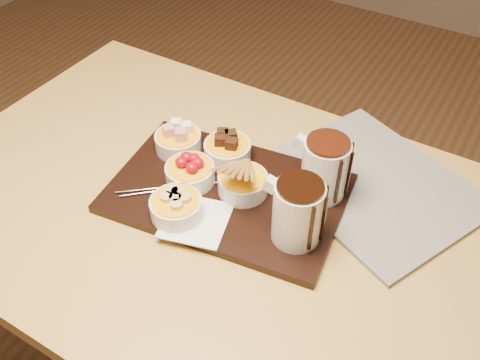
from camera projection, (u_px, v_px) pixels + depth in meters
The scene contains 12 objects.
dining_table at pixel (211, 234), 1.14m from camera, with size 1.20×0.80×0.75m.
serving_board at pixel (227, 193), 1.08m from camera, with size 0.46×0.30×0.02m, color black.
napkin at pixel (196, 220), 1.01m from camera, with size 0.12×0.12×0.00m, color white.
bowl_marshmallows at pixel (178, 142), 1.15m from camera, with size 0.10×0.10×0.04m, color silver.
bowl_cake at pixel (227, 151), 1.13m from camera, with size 0.10×0.10×0.04m, color silver.
bowl_strawberries at pixel (190, 174), 1.08m from camera, with size 0.10×0.10×0.04m, color silver.
bowl_biscotti at pixel (243, 184), 1.06m from camera, with size 0.10×0.10×0.04m, color silver.
bowl_bananas at pixel (176, 208), 1.01m from camera, with size 0.10×0.10×0.04m, color silver.
pitcher_dark_chocolate at pixel (298, 213), 0.94m from camera, with size 0.09×0.09×0.12m, color silver.
pitcher_milk_chocolate at pixel (325, 169), 1.03m from camera, with size 0.09×0.09×0.12m, color silver.
fondue_skewers at pixel (180, 186), 1.08m from camera, with size 0.26×0.03×0.01m, color silver, non-canonical shape.
newspaper at pixel (372, 184), 1.10m from camera, with size 0.40×0.32×0.01m, color beige.
Camera 1 is at (0.44, -0.61, 1.52)m, focal length 40.00 mm.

